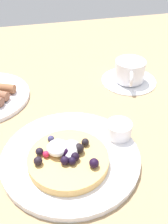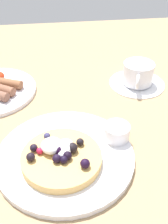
{
  "view_description": "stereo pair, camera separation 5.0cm",
  "coord_description": "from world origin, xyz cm",
  "px_view_note": "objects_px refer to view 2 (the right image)",
  "views": [
    {
      "loc": [
        -7.34,
        -40.96,
        39.47
      ],
      "look_at": [
        3.49,
        3.92,
        4.0
      ],
      "focal_mm": 43.83,
      "sensor_mm": 36.0,
      "label": 1
    },
    {
      "loc": [
        -2.45,
        -41.87,
        39.47
      ],
      "look_at": [
        3.49,
        3.92,
        4.0
      ],
      "focal_mm": 43.83,
      "sensor_mm": 36.0,
      "label": 2
    }
  ],
  "objects_px": {
    "syrup_ramekin": "(117,132)",
    "pancake_plate": "(65,156)",
    "coffee_cup": "(138,73)",
    "coffee_saucer": "(137,83)"
  },
  "relations": [
    {
      "from": "coffee_saucer",
      "to": "coffee_cup",
      "type": "xyz_separation_m",
      "value": [
        -0.0,
        -0.0,
        0.03
      ]
    },
    {
      "from": "pancake_plate",
      "to": "coffee_saucer",
      "type": "bearing_deg",
      "value": 49.26
    },
    {
      "from": "pancake_plate",
      "to": "coffee_cup",
      "type": "height_order",
      "value": "coffee_cup"
    },
    {
      "from": "coffee_cup",
      "to": "pancake_plate",
      "type": "bearing_deg",
      "value": -130.85
    },
    {
      "from": "coffee_saucer",
      "to": "pancake_plate",
      "type": "bearing_deg",
      "value": -130.74
    },
    {
      "from": "pancake_plate",
      "to": "coffee_cup",
      "type": "relative_size",
      "value": 2.45
    },
    {
      "from": "syrup_ramekin",
      "to": "coffee_cup",
      "type": "relative_size",
      "value": 0.48
    },
    {
      "from": "syrup_ramekin",
      "to": "pancake_plate",
      "type": "bearing_deg",
      "value": -164.0
    },
    {
      "from": "syrup_ramekin",
      "to": "coffee_saucer",
      "type": "xyz_separation_m",
      "value": [
        0.11,
        0.22,
        -0.03
      ]
    },
    {
      "from": "syrup_ramekin",
      "to": "coffee_cup",
      "type": "xyz_separation_m",
      "value": [
        0.11,
        0.22,
        0.01
      ]
    }
  ]
}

